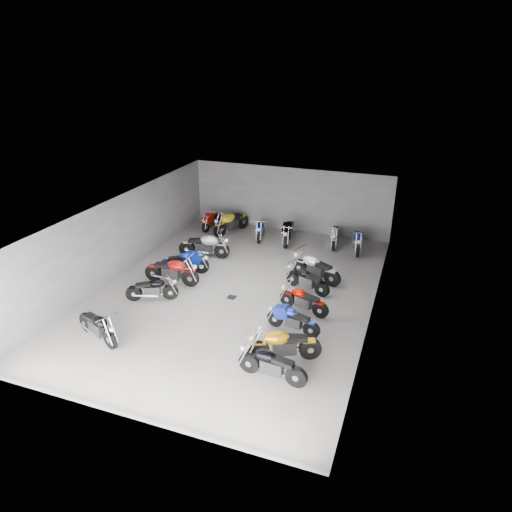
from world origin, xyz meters
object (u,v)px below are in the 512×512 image
object	(u,v)px
motorcycle_right_e	(307,279)
motorcycle_back_e	(335,235)
motorcycle_left_f	(205,246)
motorcycle_back_d	(288,231)
drain_grate	(232,297)
motorcycle_left_e	(184,262)
motorcycle_right_d	(303,300)
motorcycle_back_f	(357,240)
motorcycle_left_a	(98,326)
motorcycle_back_b	(231,222)
motorcycle_left_d	(172,271)
motorcycle_right_c	(292,319)
motorcycle_right_f	(315,268)
motorcycle_back_c	(261,229)
motorcycle_left_c	(153,289)
motorcycle_back_a	(212,220)
motorcycle_right_b	(284,345)
motorcycle_right_a	(271,364)

from	to	relation	value
motorcycle_right_e	motorcycle_back_e	size ratio (longest dim) A/B	0.92
motorcycle_left_f	motorcycle_back_d	world-z (taller)	motorcycle_back_d
drain_grate	motorcycle_left_e	world-z (taller)	motorcycle_left_e
motorcycle_right_d	motorcycle_back_f	world-z (taller)	motorcycle_back_f
motorcycle_left_a	motorcycle_left_f	world-z (taller)	motorcycle_left_f
motorcycle_right_d	motorcycle_back_e	xyz separation A→B (m)	(-0.13, 6.36, 0.03)
motorcycle_back_b	motorcycle_left_d	bearing A→B (deg)	111.21
motorcycle_left_d	motorcycle_right_c	distance (m)	5.56
drain_grate	motorcycle_right_f	world-z (taller)	motorcycle_right_f
motorcycle_back_b	motorcycle_back_c	size ratio (longest dim) A/B	1.13
motorcycle_right_c	motorcycle_left_f	bearing A→B (deg)	60.76
motorcycle_left_d	motorcycle_right_f	bearing A→B (deg)	110.17
motorcycle_left_c	motorcycle_right_c	size ratio (longest dim) A/B	0.96
drain_grate	motorcycle_left_e	bearing A→B (deg)	155.10
motorcycle_left_a	motorcycle_back_a	bearing A→B (deg)	-153.21
motorcycle_right_b	motorcycle_right_f	distance (m)	5.37
motorcycle_back_c	motorcycle_left_f	bearing A→B (deg)	50.30
motorcycle_left_e	motorcycle_back_c	size ratio (longest dim) A/B	0.97
motorcycle_back_a	motorcycle_back_e	world-z (taller)	motorcycle_back_e
motorcycle_left_f	motorcycle_back_d	distance (m)	4.18
motorcycle_left_c	motorcycle_back_f	size ratio (longest dim) A/B	0.86
motorcycle_right_f	motorcycle_back_d	xyz separation A→B (m)	(-2.12, 3.47, 0.02)
drain_grate	motorcycle_back_a	world-z (taller)	motorcycle_back_a
motorcycle_right_d	motorcycle_right_e	size ratio (longest dim) A/B	1.01
motorcycle_left_c	motorcycle_back_a	distance (m)	7.57
motorcycle_left_c	motorcycle_right_c	bearing A→B (deg)	62.98
motorcycle_right_d	motorcycle_back_b	distance (m)	8.15
motorcycle_left_a	motorcycle_right_e	world-z (taller)	motorcycle_left_a
motorcycle_left_c	motorcycle_right_d	distance (m)	5.46
motorcycle_left_d	motorcycle_right_c	size ratio (longest dim) A/B	1.22
motorcycle_back_b	motorcycle_back_d	size ratio (longest dim) A/B	0.98
motorcycle_right_f	motorcycle_back_a	xyz separation A→B (m)	(-6.30, 3.91, -0.07)
drain_grate	motorcycle_right_c	world-z (taller)	motorcycle_right_c
motorcycle_left_c	motorcycle_right_b	xyz separation A→B (m)	(5.51, -1.78, 0.07)
motorcycle_left_c	motorcycle_left_d	bearing A→B (deg)	154.39
motorcycle_back_c	motorcycle_back_e	bearing A→B (deg)	173.43
motorcycle_right_d	motorcycle_back_e	bearing A→B (deg)	16.87
motorcycle_left_f	motorcycle_right_b	distance (m)	7.99
motorcycle_left_a	motorcycle_back_d	distance (m)	10.38
motorcycle_right_e	motorcycle_back_c	world-z (taller)	motorcycle_back_c
motorcycle_left_a	motorcycle_back_d	xyz separation A→B (m)	(3.32, 9.83, 0.06)
motorcycle_right_c	motorcycle_right_f	distance (m)	3.83
motorcycle_right_d	motorcycle_back_f	bearing A→B (deg)	6.82
motorcycle_right_c	motorcycle_back_c	xyz separation A→B (m)	(-3.69, 7.34, 0.03)
motorcycle_left_d	motorcycle_right_e	world-z (taller)	motorcycle_left_d
motorcycle_right_e	motorcycle_back_b	size ratio (longest dim) A/B	0.83
motorcycle_right_d	motorcycle_back_c	size ratio (longest dim) A/B	0.94
motorcycle_back_d	motorcycle_back_e	bearing A→B (deg)	-177.57
motorcycle_left_a	motorcycle_back_b	bearing A→B (deg)	-159.57
motorcycle_back_a	motorcycle_right_a	bearing A→B (deg)	129.78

